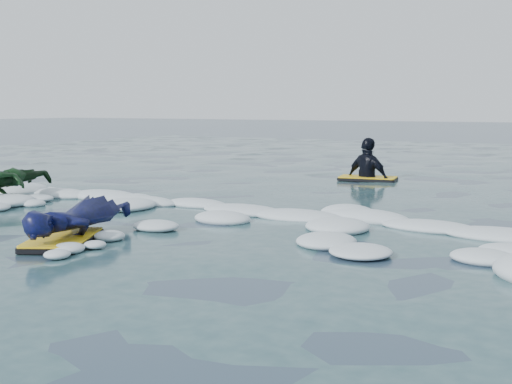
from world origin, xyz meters
TOP-DOWN VIEW (x-y plane):
  - ground at (0.00, 0.00)m, footprint 120.00×120.00m
  - foam_band at (0.00, 1.03)m, footprint 12.00×3.10m
  - prone_woman_unit at (0.14, -1.04)m, footprint 1.08×1.81m
  - prone_child_unit at (-2.87, 0.62)m, footprint 0.69×1.38m
  - waiting_rider_unit at (1.10, 6.18)m, footprint 1.24×0.80m

SIDE VIEW (x-z plane):
  - ground at x=0.00m, z-range 0.00..0.00m
  - foam_band at x=0.00m, z-range -0.15..0.15m
  - waiting_rider_unit at x=1.10m, z-range -0.85..0.88m
  - prone_woman_unit at x=0.14m, z-range 0.01..0.46m
  - prone_child_unit at x=-2.87m, z-range 0.01..0.54m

